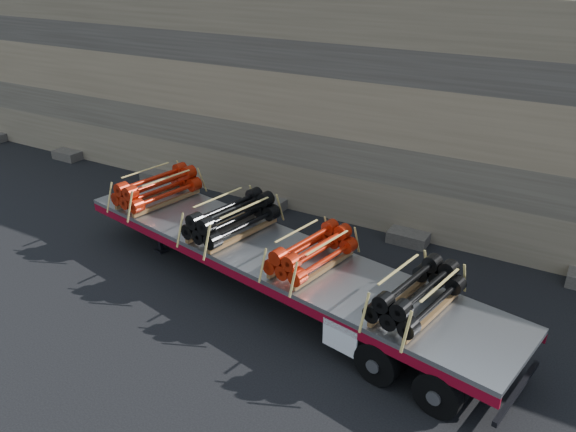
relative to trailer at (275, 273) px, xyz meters
The scene contains 7 objects.
ground 0.70m from the trailer, 80.97° to the right, with size 120.00×120.00×0.00m, color black.
rock_wall 6.82m from the trailer, 89.54° to the left, with size 44.00×3.00×7.00m, color #7A6B54.
trailer is the anchor object (origin of this frame).
bundle_front 4.77m from the trailer, 169.34° to the left, with size 1.20×2.40×0.85m, color #A41C08, non-canonical shape.
bundle_midfront 1.83m from the trailer, 169.34° to the left, with size 1.22×2.44×0.87m, color black, non-canonical shape.
bundle_midrear 1.55m from the trailer, 10.66° to the right, with size 1.10×2.21×0.78m, color #A41C08, non-canonical shape.
bundle_rear 4.06m from the trailer, 10.66° to the right, with size 1.14×2.27×0.81m, color black, non-canonical shape.
Camera 1 is at (6.38, -10.13, 8.07)m, focal length 35.00 mm.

